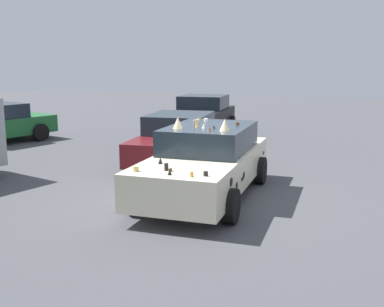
# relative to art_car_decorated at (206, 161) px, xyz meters

# --- Properties ---
(ground_plane) EXTENTS (60.00, 60.00, 0.00)m
(ground_plane) POSITION_rel_art_car_decorated_xyz_m (-0.08, -0.01, -0.74)
(ground_plane) COLOR #47474C
(art_car_decorated) EXTENTS (4.84, 2.42, 1.69)m
(art_car_decorated) POSITION_rel_art_car_decorated_xyz_m (0.00, 0.00, 0.00)
(art_car_decorated) COLOR beige
(art_car_decorated) RESTS_ON ground
(parked_sedan_behind_right) EXTENTS (4.51, 2.56, 1.38)m
(parked_sedan_behind_right) POSITION_rel_art_car_decorated_xyz_m (2.62, 1.93, -0.05)
(parked_sedan_behind_right) COLOR #5B1419
(parked_sedan_behind_right) RESTS_ON ground
(parked_sedan_near_right) EXTENTS (4.38, 2.56, 1.51)m
(parked_sedan_near_right) POSITION_rel_art_car_decorated_xyz_m (7.62, 3.43, 0.01)
(parked_sedan_near_right) COLOR black
(parked_sedan_near_right) RESTS_ON ground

